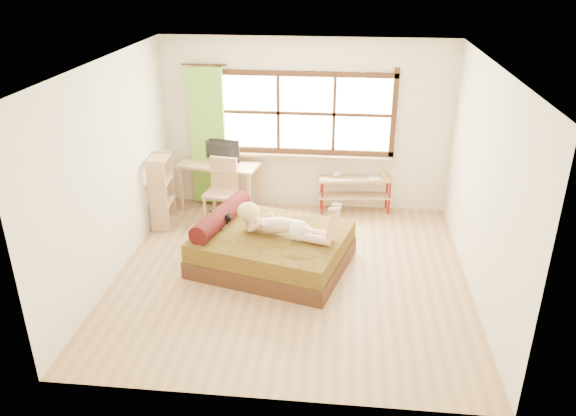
# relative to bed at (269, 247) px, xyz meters

# --- Properties ---
(floor) EXTENTS (4.50, 4.50, 0.00)m
(floor) POSITION_rel_bed_xyz_m (0.32, -0.24, -0.26)
(floor) COLOR #9E754C
(floor) RESTS_ON ground
(ceiling) EXTENTS (4.50, 4.50, 0.00)m
(ceiling) POSITION_rel_bed_xyz_m (0.32, -0.24, 2.44)
(ceiling) COLOR white
(ceiling) RESTS_ON wall_back
(wall_back) EXTENTS (4.50, 0.00, 4.50)m
(wall_back) POSITION_rel_bed_xyz_m (0.32, 2.01, 1.09)
(wall_back) COLOR silver
(wall_back) RESTS_ON floor
(wall_front) EXTENTS (4.50, 0.00, 4.50)m
(wall_front) POSITION_rel_bed_xyz_m (0.32, -2.49, 1.09)
(wall_front) COLOR silver
(wall_front) RESTS_ON floor
(wall_left) EXTENTS (0.00, 4.50, 4.50)m
(wall_left) POSITION_rel_bed_xyz_m (-1.93, -0.24, 1.09)
(wall_left) COLOR silver
(wall_left) RESTS_ON floor
(wall_right) EXTENTS (0.00, 4.50, 4.50)m
(wall_right) POSITION_rel_bed_xyz_m (2.57, -0.24, 1.09)
(wall_right) COLOR silver
(wall_right) RESTS_ON floor
(window) EXTENTS (2.80, 0.16, 1.46)m
(window) POSITION_rel_bed_xyz_m (0.32, 1.98, 1.25)
(window) COLOR #FFEDBF
(window) RESTS_ON wall_back
(curtain) EXTENTS (0.55, 0.10, 2.20)m
(curtain) POSITION_rel_bed_xyz_m (-1.23, 1.89, 0.89)
(curtain) COLOR #5F9C2A
(curtain) RESTS_ON wall_back
(bed) EXTENTS (2.23, 1.96, 0.72)m
(bed) POSITION_rel_bed_xyz_m (0.00, 0.00, 0.00)
(bed) COLOR #361E10
(bed) RESTS_ON floor
(woman) EXTENTS (1.38, 0.71, 0.57)m
(woman) POSITION_rel_bed_xyz_m (0.20, -0.06, 0.50)
(woman) COLOR #DCA98E
(woman) RESTS_ON bed
(kitten) EXTENTS (0.30, 0.18, 0.23)m
(kitten) POSITION_rel_bed_xyz_m (-0.67, 0.09, 0.33)
(kitten) COLOR black
(kitten) RESTS_ON bed
(desk) EXTENTS (1.33, 0.77, 0.78)m
(desk) POSITION_rel_bed_xyz_m (-1.03, 1.71, 0.42)
(desk) COLOR tan
(desk) RESTS_ON floor
(monitor) EXTENTS (0.64, 0.19, 0.37)m
(monitor) POSITION_rel_bed_xyz_m (-1.03, 1.76, 0.71)
(monitor) COLOR black
(monitor) RESTS_ON desk
(chair) EXTENTS (0.50, 0.50, 0.98)m
(chair) POSITION_rel_bed_xyz_m (-0.91, 1.35, 0.29)
(chair) COLOR tan
(chair) RESTS_ON floor
(pipe_shelf) EXTENTS (1.18, 0.42, 0.66)m
(pipe_shelf) POSITION_rel_bed_xyz_m (1.15, 1.83, 0.17)
(pipe_shelf) COLOR tan
(pipe_shelf) RESTS_ON floor
(cup) EXTENTS (0.14, 0.14, 0.10)m
(cup) POSITION_rel_bed_xyz_m (0.84, 1.83, 0.37)
(cup) COLOR gray
(cup) RESTS_ON pipe_shelf
(book) EXTENTS (0.20, 0.26, 0.02)m
(book) POSITION_rel_bed_xyz_m (1.34, 1.83, 0.33)
(book) COLOR gray
(book) RESTS_ON pipe_shelf
(bookshelf) EXTENTS (0.31, 0.50, 1.11)m
(bookshelf) POSITION_rel_bed_xyz_m (-1.76, 1.00, 0.30)
(bookshelf) COLOR tan
(bookshelf) RESTS_ON floor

